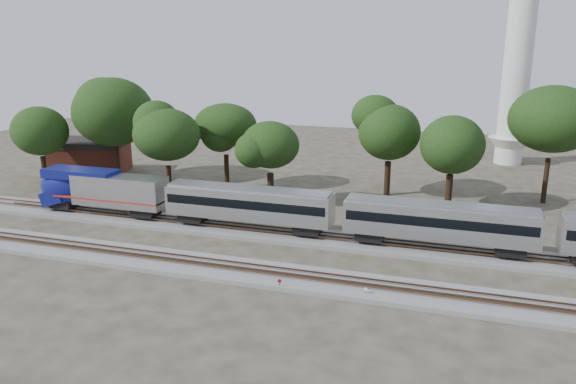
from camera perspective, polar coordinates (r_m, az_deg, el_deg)
name	(u,v)px	position (r m, az deg, el deg)	size (l,w,h in m)	color
ground	(256,256)	(52.63, -3.31, -6.56)	(160.00, 160.00, 0.00)	#383328
track_far	(276,234)	(57.83, -1.18, -4.27)	(160.00, 5.00, 0.73)	slate
track_near	(239,271)	(49.12, -4.99, -7.98)	(160.00, 5.00, 0.73)	slate
train	(441,221)	(54.07, 15.26, -2.83)	(91.80, 3.17, 4.67)	silver
switch_stand_red	(280,283)	(45.51, -0.87, -9.26)	(0.32, 0.13, 1.02)	#512D19
switch_stand_white	(366,291)	(44.80, 7.91, -9.98)	(0.26, 0.12, 0.86)	#512D19
switch_lever	(328,291)	(45.46, 4.13, -10.03)	(0.50, 0.30, 0.30)	#512D19
brick_building	(90,156)	(89.40, -19.48, 3.44)	(12.07, 9.83, 5.07)	brown
tree_0	(40,131)	(82.95, -23.91, 5.67)	(7.72, 7.72, 10.88)	black
tree_1	(113,112)	(81.15, -17.34, 7.76)	(10.07, 10.07, 14.20)	black
tree_2	(167,135)	(69.72, -12.24, 5.70)	(8.52, 8.52, 12.01)	black
tree_3	(225,125)	(74.97, -6.39, 6.73)	(8.69, 8.69, 12.25)	black
tree_4	(270,145)	(66.48, -1.82, 4.79)	(7.61, 7.61, 10.72)	black
tree_5	(389,132)	(72.20, 10.27, 5.99)	(8.35, 8.35, 11.77)	black
tree_6	(452,145)	(67.81, 16.35, 4.62)	(7.87, 7.87, 11.10)	black
tree_7	(553,119)	(74.22, 25.33, 6.70)	(10.53, 10.53, 14.85)	black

